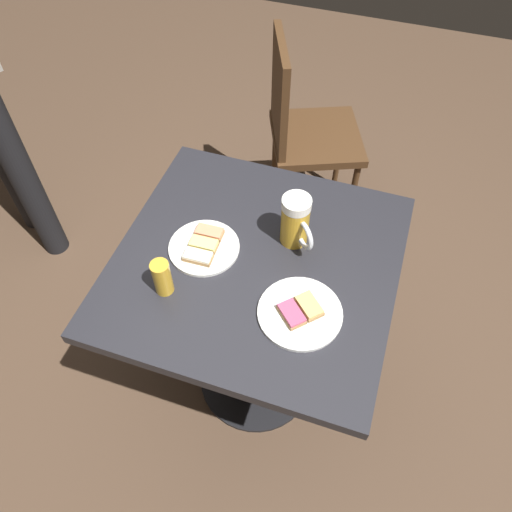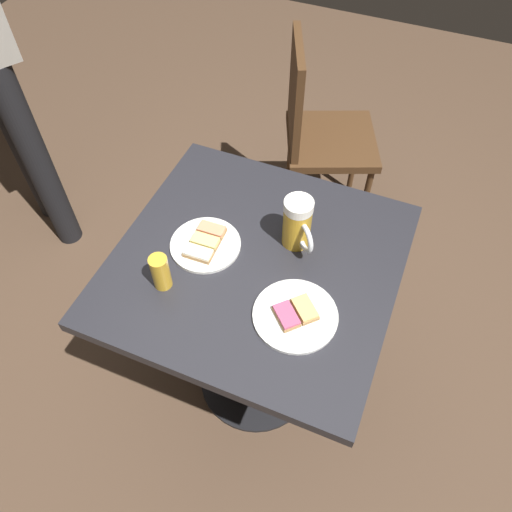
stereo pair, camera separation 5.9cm
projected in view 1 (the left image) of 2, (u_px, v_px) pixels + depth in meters
name	position (u px, v px, depth m)	size (l,w,h in m)	color
ground_plane	(256.00, 377.00, 2.02)	(6.00, 6.00, 0.00)	#4C3828
cafe_table	(256.00, 293.00, 1.53)	(0.76, 0.78, 0.78)	black
plate_near	(204.00, 246.00, 1.42)	(0.20, 0.20, 0.03)	white
plate_far	(300.00, 312.00, 1.29)	(0.22, 0.22, 0.03)	white
beer_mug	(296.00, 222.00, 1.38)	(0.11, 0.11, 0.16)	gold
beer_glass_small	(162.00, 277.00, 1.30)	(0.05, 0.05, 0.11)	gold
cafe_chair	(302.00, 127.00, 2.15)	(0.50, 0.50, 0.91)	#472D19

